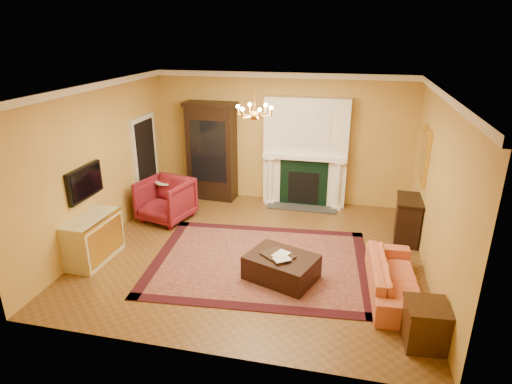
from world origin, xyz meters
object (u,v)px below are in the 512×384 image
(coral_sofa, at_px, (395,273))
(china_cabinet, at_px, (212,153))
(end_table, at_px, (425,326))
(commode, at_px, (93,239))
(wingback_armchair, at_px, (166,198))
(console_table, at_px, (407,221))
(pedestal_table, at_px, (166,194))
(leather_ottoman, at_px, (281,267))

(coral_sofa, bearing_deg, china_cabinet, 47.39)
(end_table, bearing_deg, commode, 169.12)
(wingback_armchair, relative_size, console_table, 1.18)
(commode, relative_size, console_table, 1.30)
(commode, xyz_separation_m, console_table, (5.51, 2.01, 0.01))
(end_table, height_order, console_table, console_table)
(coral_sofa, bearing_deg, commode, 87.65)
(pedestal_table, relative_size, end_table, 1.27)
(china_cabinet, distance_m, leather_ottoman, 4.08)
(china_cabinet, height_order, pedestal_table, china_cabinet)
(commode, xyz_separation_m, coral_sofa, (5.15, 0.08, -0.05))
(china_cabinet, bearing_deg, end_table, -42.26)
(wingback_armchair, distance_m, coral_sofa, 4.95)
(commode, height_order, end_table, commode)
(china_cabinet, relative_size, pedestal_table, 3.01)
(wingback_armchair, height_order, commode, wingback_armchair)
(china_cabinet, height_order, leather_ottoman, china_cabinet)
(pedestal_table, relative_size, commode, 0.67)
(end_table, height_order, leather_ottoman, end_table)
(china_cabinet, bearing_deg, console_table, -14.02)
(end_table, bearing_deg, china_cabinet, 134.34)
(wingback_armchair, height_order, end_table, wingback_armchair)
(commode, relative_size, coral_sofa, 0.59)
(leather_ottoman, bearing_deg, pedestal_table, 164.51)
(china_cabinet, height_order, end_table, china_cabinet)
(coral_sofa, height_order, leather_ottoman, coral_sofa)
(wingback_armchair, bearing_deg, pedestal_table, 128.29)
(end_table, xyz_separation_m, console_table, (0.06, 3.06, 0.13))
(pedestal_table, xyz_separation_m, console_table, (5.14, -0.25, -0.00))
(pedestal_table, distance_m, coral_sofa, 5.25)
(console_table, bearing_deg, wingback_armchair, -174.46)
(console_table, xyz_separation_m, leather_ottoman, (-2.14, -1.90, -0.21))
(wingback_armchair, height_order, console_table, wingback_armchair)
(console_table, bearing_deg, coral_sofa, -96.48)
(wingback_armchair, xyz_separation_m, end_table, (4.91, -2.94, -0.21))
(commode, distance_m, end_table, 5.55)
(china_cabinet, xyz_separation_m, wingback_armchair, (-0.57, -1.50, -0.61))
(china_cabinet, relative_size, leather_ottoman, 2.05)
(china_cabinet, distance_m, commode, 3.64)
(commode, height_order, coral_sofa, commode)
(pedestal_table, xyz_separation_m, commode, (-0.37, -2.27, -0.02))
(china_cabinet, xyz_separation_m, console_table, (4.40, -1.38, -0.69))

